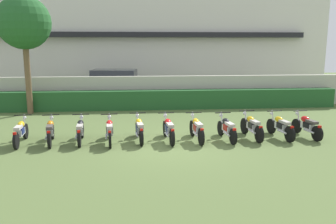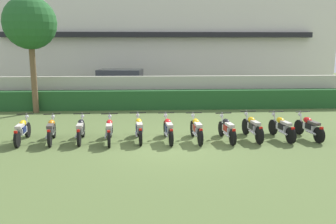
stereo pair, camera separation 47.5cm
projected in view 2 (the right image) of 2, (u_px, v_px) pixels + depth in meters
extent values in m
plane|color=#566B38|center=(169.00, 145.00, 12.00)|extent=(60.00, 60.00, 0.00)
cube|color=silver|center=(158.00, 41.00, 27.28)|extent=(25.68, 6.00, 7.45)
cube|color=black|center=(159.00, 35.00, 24.02)|extent=(21.57, 0.50, 0.36)
cube|color=#BCB7A8|center=(162.00, 91.00, 19.28)|extent=(24.39, 0.30, 1.72)
cube|color=#235628|center=(162.00, 100.00, 18.66)|extent=(19.52, 0.70, 1.02)
cube|color=#9EA3A8|center=(124.00, 88.00, 21.99)|extent=(4.70, 2.42, 1.00)
cube|color=#2D333D|center=(120.00, 75.00, 21.84)|extent=(2.90, 2.04, 0.65)
cylinder|color=black|center=(150.00, 92.00, 22.85)|extent=(0.70, 0.31, 0.68)
cylinder|color=black|center=(146.00, 96.00, 21.04)|extent=(0.70, 0.31, 0.68)
cylinder|color=black|center=(103.00, 92.00, 23.09)|extent=(0.70, 0.31, 0.68)
cylinder|color=black|center=(96.00, 96.00, 21.28)|extent=(0.70, 0.31, 0.68)
cylinder|color=brown|center=(34.00, 78.00, 17.46)|extent=(0.29, 0.29, 3.57)
sphere|color=#235B28|center=(30.00, 23.00, 16.95)|extent=(2.59, 2.59, 2.59)
cylinder|color=black|center=(28.00, 130.00, 12.98)|extent=(0.13, 0.57, 0.56)
cylinder|color=black|center=(17.00, 139.00, 11.66)|extent=(0.13, 0.57, 0.56)
cube|color=silver|center=(22.00, 131.00, 12.24)|extent=(0.25, 0.61, 0.22)
ellipsoid|color=yellow|center=(23.00, 123.00, 12.37)|extent=(0.25, 0.46, 0.22)
cube|color=beige|center=(20.00, 126.00, 11.98)|extent=(0.24, 0.53, 0.10)
cube|color=red|center=(16.00, 132.00, 11.51)|extent=(0.11, 0.09, 0.08)
cylinder|color=silver|center=(26.00, 122.00, 12.83)|extent=(0.07, 0.23, 0.65)
cylinder|color=black|center=(25.00, 114.00, 12.68)|extent=(0.60, 0.08, 0.04)
sphere|color=silver|center=(27.00, 117.00, 12.90)|extent=(0.14, 0.14, 0.14)
cylinder|color=silver|center=(17.00, 136.00, 12.01)|extent=(0.11, 0.55, 0.07)
cube|color=navy|center=(21.00, 130.00, 12.19)|extent=(0.27, 0.38, 0.20)
cylinder|color=black|center=(54.00, 130.00, 12.91)|extent=(0.18, 0.59, 0.59)
cylinder|color=black|center=(50.00, 139.00, 11.73)|extent=(0.18, 0.59, 0.59)
cube|color=silver|center=(51.00, 130.00, 12.24)|extent=(0.29, 0.62, 0.22)
ellipsoid|color=orange|center=(51.00, 123.00, 12.36)|extent=(0.28, 0.47, 0.22)
cube|color=#4C4742|center=(50.00, 126.00, 11.98)|extent=(0.28, 0.54, 0.10)
cube|color=red|center=(49.00, 131.00, 11.58)|extent=(0.11, 0.09, 0.08)
cylinder|color=silver|center=(53.00, 122.00, 12.76)|extent=(0.08, 0.23, 0.65)
cylinder|color=black|center=(52.00, 114.00, 12.61)|extent=(0.60, 0.13, 0.04)
sphere|color=silver|center=(53.00, 117.00, 12.83)|extent=(0.14, 0.14, 0.14)
cylinder|color=silver|center=(47.00, 136.00, 12.00)|extent=(0.15, 0.55, 0.07)
cube|color=black|center=(51.00, 129.00, 12.18)|extent=(0.29, 0.39, 0.20)
cylinder|color=black|center=(83.00, 129.00, 13.03)|extent=(0.13, 0.57, 0.57)
cylinder|color=black|center=(79.00, 138.00, 11.83)|extent=(0.13, 0.57, 0.57)
cube|color=silver|center=(81.00, 130.00, 12.35)|extent=(0.25, 0.61, 0.22)
ellipsoid|color=black|center=(81.00, 122.00, 12.48)|extent=(0.25, 0.46, 0.22)
cube|color=#B2ADA3|center=(80.00, 126.00, 12.09)|extent=(0.24, 0.53, 0.10)
cube|color=red|center=(78.00, 131.00, 11.68)|extent=(0.11, 0.09, 0.08)
cylinder|color=silver|center=(82.00, 122.00, 12.89)|extent=(0.07, 0.23, 0.65)
cylinder|color=black|center=(82.00, 114.00, 12.74)|extent=(0.60, 0.08, 0.04)
sphere|color=silver|center=(82.00, 116.00, 12.96)|extent=(0.14, 0.14, 0.14)
cylinder|color=silver|center=(77.00, 135.00, 12.12)|extent=(0.11, 0.55, 0.07)
cube|color=black|center=(81.00, 129.00, 12.30)|extent=(0.27, 0.38, 0.20)
cylinder|color=black|center=(110.00, 130.00, 12.97)|extent=(0.14, 0.59, 0.59)
cylinder|color=black|center=(109.00, 139.00, 11.69)|extent=(0.14, 0.59, 0.59)
cube|color=silver|center=(109.00, 130.00, 12.25)|extent=(0.25, 0.61, 0.22)
ellipsoid|color=red|center=(109.00, 123.00, 12.37)|extent=(0.26, 0.46, 0.22)
cube|color=#B2ADA3|center=(109.00, 126.00, 11.99)|extent=(0.24, 0.53, 0.10)
cube|color=red|center=(109.00, 132.00, 11.54)|extent=(0.11, 0.09, 0.08)
cylinder|color=silver|center=(110.00, 122.00, 12.82)|extent=(0.07, 0.23, 0.65)
cylinder|color=black|center=(109.00, 114.00, 12.67)|extent=(0.60, 0.08, 0.04)
sphere|color=silver|center=(110.00, 116.00, 12.89)|extent=(0.14, 0.14, 0.14)
cylinder|color=silver|center=(106.00, 136.00, 12.02)|extent=(0.11, 0.55, 0.07)
cube|color=black|center=(109.00, 129.00, 12.19)|extent=(0.27, 0.38, 0.20)
cylinder|color=black|center=(138.00, 128.00, 13.14)|extent=(0.15, 0.60, 0.59)
cylinder|color=black|center=(140.00, 137.00, 11.92)|extent=(0.15, 0.60, 0.59)
cube|color=silver|center=(139.00, 129.00, 12.46)|extent=(0.26, 0.62, 0.22)
ellipsoid|color=yellow|center=(139.00, 122.00, 12.58)|extent=(0.26, 0.46, 0.22)
cube|color=#B2ADA3|center=(140.00, 125.00, 12.19)|extent=(0.25, 0.54, 0.10)
cube|color=red|center=(141.00, 130.00, 11.77)|extent=(0.11, 0.09, 0.08)
cylinder|color=silver|center=(138.00, 121.00, 13.00)|extent=(0.07, 0.23, 0.65)
cylinder|color=black|center=(138.00, 113.00, 12.85)|extent=(0.60, 0.10, 0.04)
sphere|color=silver|center=(138.00, 115.00, 13.07)|extent=(0.14, 0.14, 0.14)
cylinder|color=silver|center=(136.00, 134.00, 12.22)|extent=(0.13, 0.55, 0.07)
cube|color=navy|center=(139.00, 128.00, 12.40)|extent=(0.28, 0.38, 0.20)
cylinder|color=black|center=(166.00, 128.00, 13.12)|extent=(0.15, 0.60, 0.60)
cylinder|color=black|center=(171.00, 138.00, 11.83)|extent=(0.15, 0.60, 0.60)
cube|color=silver|center=(168.00, 129.00, 12.40)|extent=(0.26, 0.62, 0.22)
ellipsoid|color=red|center=(168.00, 122.00, 12.52)|extent=(0.26, 0.46, 0.22)
cube|color=#B2ADA3|center=(169.00, 125.00, 12.13)|extent=(0.25, 0.54, 0.10)
cube|color=red|center=(172.00, 130.00, 11.68)|extent=(0.11, 0.09, 0.08)
cylinder|color=silver|center=(166.00, 121.00, 12.97)|extent=(0.07, 0.23, 0.65)
cylinder|color=black|center=(166.00, 113.00, 12.82)|extent=(0.60, 0.09, 0.04)
sphere|color=silver|center=(166.00, 115.00, 13.04)|extent=(0.14, 0.14, 0.14)
cylinder|color=silver|center=(166.00, 134.00, 12.16)|extent=(0.12, 0.55, 0.07)
cube|color=navy|center=(169.00, 128.00, 12.34)|extent=(0.27, 0.38, 0.20)
cylinder|color=black|center=(193.00, 128.00, 13.12)|extent=(0.14, 0.60, 0.60)
cylinder|color=black|center=(200.00, 137.00, 11.86)|extent=(0.14, 0.60, 0.60)
cube|color=silver|center=(197.00, 129.00, 12.41)|extent=(0.25, 0.61, 0.22)
ellipsoid|color=yellow|center=(196.00, 122.00, 12.54)|extent=(0.25, 0.46, 0.22)
cube|color=beige|center=(198.00, 125.00, 12.15)|extent=(0.24, 0.53, 0.10)
cube|color=red|center=(201.00, 130.00, 11.71)|extent=(0.11, 0.09, 0.08)
cylinder|color=silver|center=(193.00, 121.00, 12.97)|extent=(0.07, 0.23, 0.65)
cylinder|color=black|center=(194.00, 113.00, 12.82)|extent=(0.60, 0.08, 0.04)
sphere|color=silver|center=(193.00, 115.00, 13.04)|extent=(0.14, 0.14, 0.14)
cylinder|color=silver|center=(195.00, 134.00, 12.18)|extent=(0.11, 0.55, 0.07)
cube|color=#A51414|center=(197.00, 128.00, 12.36)|extent=(0.27, 0.38, 0.20)
cylinder|color=black|center=(221.00, 129.00, 13.15)|extent=(0.15, 0.57, 0.57)
cylinder|color=black|center=(233.00, 137.00, 11.93)|extent=(0.15, 0.57, 0.57)
cube|color=silver|center=(227.00, 129.00, 12.46)|extent=(0.26, 0.62, 0.22)
ellipsoid|color=black|center=(226.00, 122.00, 12.58)|extent=(0.27, 0.46, 0.22)
cube|color=beige|center=(230.00, 125.00, 12.20)|extent=(0.25, 0.54, 0.10)
cube|color=red|center=(234.00, 130.00, 11.78)|extent=(0.11, 0.09, 0.08)
cylinder|color=silver|center=(222.00, 121.00, 13.00)|extent=(0.07, 0.23, 0.65)
cylinder|color=black|center=(223.00, 113.00, 12.85)|extent=(0.60, 0.10, 0.04)
sphere|color=silver|center=(222.00, 116.00, 13.07)|extent=(0.14, 0.14, 0.14)
cylinder|color=silver|center=(226.00, 134.00, 12.23)|extent=(0.13, 0.55, 0.07)
cube|color=#A51414|center=(228.00, 128.00, 12.40)|extent=(0.28, 0.38, 0.20)
cylinder|color=black|center=(246.00, 127.00, 13.37)|extent=(0.15, 0.62, 0.62)
cylinder|color=black|center=(259.00, 135.00, 12.09)|extent=(0.15, 0.62, 0.62)
cube|color=silver|center=(253.00, 127.00, 12.66)|extent=(0.26, 0.62, 0.22)
ellipsoid|color=yellow|center=(251.00, 120.00, 12.78)|extent=(0.26, 0.46, 0.22)
cube|color=#B2ADA3|center=(256.00, 123.00, 12.39)|extent=(0.25, 0.54, 0.10)
cube|color=red|center=(261.00, 128.00, 11.94)|extent=(0.11, 0.09, 0.08)
cylinder|color=silver|center=(247.00, 119.00, 13.23)|extent=(0.07, 0.23, 0.65)
cylinder|color=black|center=(248.00, 111.00, 13.08)|extent=(0.60, 0.09, 0.04)
sphere|color=silver|center=(246.00, 114.00, 13.30)|extent=(0.14, 0.14, 0.14)
cylinder|color=silver|center=(252.00, 132.00, 12.42)|extent=(0.12, 0.55, 0.07)
cube|color=black|center=(254.00, 126.00, 12.60)|extent=(0.27, 0.38, 0.20)
cylinder|color=black|center=(273.00, 127.00, 13.36)|extent=(0.17, 0.59, 0.59)
cylinder|color=black|center=(291.00, 135.00, 12.12)|extent=(0.17, 0.59, 0.59)
cube|color=silver|center=(282.00, 127.00, 12.67)|extent=(0.29, 0.62, 0.22)
ellipsoid|color=yellow|center=(280.00, 120.00, 12.78)|extent=(0.28, 0.47, 0.22)
cube|color=#B2ADA3|center=(286.00, 123.00, 12.40)|extent=(0.27, 0.54, 0.10)
cube|color=red|center=(293.00, 128.00, 11.98)|extent=(0.11, 0.09, 0.08)
cylinder|color=silver|center=(275.00, 119.00, 13.21)|extent=(0.08, 0.23, 0.65)
cylinder|color=black|center=(276.00, 112.00, 13.06)|extent=(0.60, 0.12, 0.04)
sphere|color=silver|center=(273.00, 114.00, 13.28)|extent=(0.14, 0.14, 0.14)
cylinder|color=silver|center=(283.00, 133.00, 12.43)|extent=(0.15, 0.55, 0.07)
cube|color=black|center=(283.00, 126.00, 12.61)|extent=(0.29, 0.39, 0.20)
cylinder|color=black|center=(299.00, 127.00, 13.41)|extent=(0.18, 0.57, 0.57)
cylinder|color=black|center=(319.00, 135.00, 12.21)|extent=(0.18, 0.57, 0.57)
cube|color=silver|center=(310.00, 127.00, 12.73)|extent=(0.29, 0.62, 0.22)
ellipsoid|color=red|center=(308.00, 120.00, 12.85)|extent=(0.28, 0.47, 0.22)
cube|color=#4C4742|center=(314.00, 123.00, 12.47)|extent=(0.28, 0.54, 0.10)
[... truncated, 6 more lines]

